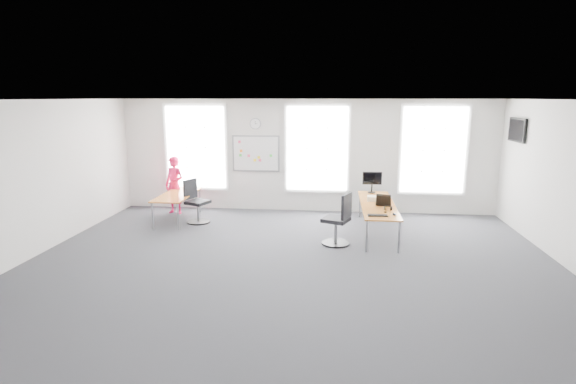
# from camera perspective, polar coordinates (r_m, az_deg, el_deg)

# --- Properties ---
(floor) EXTENTS (10.00, 10.00, 0.00)m
(floor) POSITION_cam_1_polar(r_m,az_deg,el_deg) (8.52, 0.38, -8.97)
(floor) COLOR #28282D
(floor) RESTS_ON ground
(ceiling) EXTENTS (10.00, 10.00, 0.00)m
(ceiling) POSITION_cam_1_polar(r_m,az_deg,el_deg) (7.96, 0.41, 11.65)
(ceiling) COLOR silver
(ceiling) RESTS_ON ground
(wall_back) EXTENTS (10.00, 0.00, 10.00)m
(wall_back) POSITION_cam_1_polar(r_m,az_deg,el_deg) (12.04, 2.28, 4.60)
(wall_back) COLOR silver
(wall_back) RESTS_ON ground
(wall_front) EXTENTS (10.00, 0.00, 10.00)m
(wall_front) POSITION_cam_1_polar(r_m,az_deg,el_deg) (4.28, -4.97, -9.21)
(wall_front) COLOR silver
(wall_front) RESTS_ON ground
(wall_left) EXTENTS (0.00, 10.00, 10.00)m
(wall_left) POSITION_cam_1_polar(r_m,az_deg,el_deg) (9.93, -29.70, 1.44)
(wall_left) COLOR silver
(wall_left) RESTS_ON ground
(window_left) EXTENTS (1.60, 0.06, 2.20)m
(window_left) POSITION_cam_1_polar(r_m,az_deg,el_deg) (12.55, -11.59, 5.58)
(window_left) COLOR silver
(window_left) RESTS_ON wall_back
(window_mid) EXTENTS (1.60, 0.06, 2.20)m
(window_mid) POSITION_cam_1_polar(r_m,az_deg,el_deg) (11.97, 3.72, 5.50)
(window_mid) COLOR silver
(window_mid) RESTS_ON wall_back
(window_right) EXTENTS (1.60, 0.06, 2.20)m
(window_right) POSITION_cam_1_polar(r_m,az_deg,el_deg) (12.23, 17.96, 5.08)
(window_right) COLOR silver
(window_right) RESTS_ON wall_back
(desk_right) EXTENTS (0.75, 2.81, 0.68)m
(desk_right) POSITION_cam_1_polar(r_m,az_deg,el_deg) (10.35, 11.30, -1.71)
(desk_right) COLOR gold
(desk_right) RESTS_ON ground
(desk_left) EXTENTS (0.74, 1.84, 0.67)m
(desk_left) POSITION_cam_1_polar(r_m,az_deg,el_deg) (11.55, -13.87, -0.52)
(desk_left) COLOR gold
(desk_left) RESTS_ON ground
(chair_right) EXTENTS (0.65, 0.65, 1.11)m
(chair_right) POSITION_cam_1_polar(r_m,az_deg,el_deg) (9.45, 6.48, -3.83)
(chair_right) COLOR black
(chair_right) RESTS_ON ground
(chair_left) EXTENTS (0.63, 0.63, 1.06)m
(chair_left) POSITION_cam_1_polar(r_m,az_deg,el_deg) (11.29, -11.63, -1.47)
(chair_left) COLOR black
(chair_left) RESTS_ON ground
(person) EXTENTS (0.65, 0.54, 1.53)m
(person) POSITION_cam_1_polar(r_m,az_deg,el_deg) (12.23, -14.22, 0.85)
(person) COLOR #E4164D
(person) RESTS_ON ground
(whiteboard) EXTENTS (1.20, 0.03, 0.90)m
(whiteboard) POSITION_cam_1_polar(r_m,az_deg,el_deg) (12.17, -4.11, 4.89)
(whiteboard) COLOR white
(whiteboard) RESTS_ON wall_back
(wall_clock) EXTENTS (0.30, 0.04, 0.30)m
(wall_clock) POSITION_cam_1_polar(r_m,az_deg,el_deg) (12.10, -4.16, 8.65)
(wall_clock) COLOR gray
(wall_clock) RESTS_ON wall_back
(tv) EXTENTS (0.06, 0.90, 0.55)m
(tv) POSITION_cam_1_polar(r_m,az_deg,el_deg) (11.71, 27.10, 7.03)
(tv) COLOR black
(tv) RESTS_ON wall_right
(keyboard) EXTENTS (0.41, 0.17, 0.02)m
(keyboard) POSITION_cam_1_polar(r_m,az_deg,el_deg) (9.28, 11.34, -2.95)
(keyboard) COLOR black
(keyboard) RESTS_ON desk_right
(mouse) EXTENTS (0.11, 0.14, 0.05)m
(mouse) POSITION_cam_1_polar(r_m,az_deg,el_deg) (9.39, 13.33, -2.77)
(mouse) COLOR black
(mouse) RESTS_ON desk_right
(lens_cap) EXTENTS (0.08, 0.08, 0.01)m
(lens_cap) POSITION_cam_1_polar(r_m,az_deg,el_deg) (9.60, 12.25, -2.51)
(lens_cap) COLOR black
(lens_cap) RESTS_ON desk_right
(headphones) EXTENTS (0.17, 0.09, 0.10)m
(headphones) POSITION_cam_1_polar(r_m,az_deg,el_deg) (9.78, 12.55, -2.01)
(headphones) COLOR black
(headphones) RESTS_ON desk_right
(laptop_sleeve) EXTENTS (0.33, 0.26, 0.26)m
(laptop_sleeve) POSITION_cam_1_polar(r_m,az_deg,el_deg) (10.08, 12.02, -1.09)
(laptop_sleeve) COLOR black
(laptop_sleeve) RESTS_ON desk_right
(paper_stack) EXTENTS (0.33, 0.25, 0.11)m
(paper_stack) POSITION_cam_1_polar(r_m,az_deg,el_deg) (10.60, 10.89, -0.82)
(paper_stack) COLOR beige
(paper_stack) RESTS_ON desk_right
(monitor) EXTENTS (0.48, 0.20, 0.53)m
(monitor) POSITION_cam_1_polar(r_m,az_deg,el_deg) (11.43, 10.64, 1.47)
(monitor) COLOR black
(monitor) RESTS_ON desk_right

